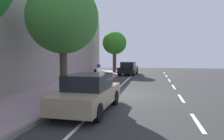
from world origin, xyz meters
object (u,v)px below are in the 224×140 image
(street_tree_near_cyclist, at_px, (114,43))
(fire_hydrant, at_px, (79,84))
(parked_sedan_black_nearest, at_px, (128,68))
(cyclist_with_backpack, at_px, (98,74))
(bicycle_at_curb, at_px, (100,85))
(street_tree_mid_block, at_px, (63,18))
(parked_sedan_tan_second, at_px, (89,93))

(street_tree_near_cyclist, bearing_deg, fire_hydrant, 91.78)
(parked_sedan_black_nearest, relative_size, street_tree_near_cyclist, 0.89)
(cyclist_with_backpack, height_order, street_tree_near_cyclist, street_tree_near_cyclist)
(parked_sedan_black_nearest, bearing_deg, street_tree_near_cyclist, -29.22)
(bicycle_at_curb, xyz_separation_m, street_tree_near_cyclist, (1.34, -13.00, 3.40))
(parked_sedan_black_nearest, bearing_deg, street_tree_mid_block, 82.73)
(parked_sedan_black_nearest, distance_m, street_tree_near_cyclist, 3.69)
(parked_sedan_tan_second, distance_m, fire_hydrant, 3.88)
(parked_sedan_tan_second, height_order, street_tree_near_cyclist, street_tree_near_cyclist)
(street_tree_near_cyclist, bearing_deg, parked_sedan_tan_second, 96.64)
(cyclist_with_backpack, xyz_separation_m, street_tree_near_cyclist, (1.12, -12.55, 2.73))
(bicycle_at_curb, relative_size, street_tree_near_cyclist, 0.34)
(parked_sedan_tan_second, relative_size, cyclist_with_backpack, 2.62)
(cyclist_with_backpack, bearing_deg, bicycle_at_curb, 116.68)
(street_tree_near_cyclist, height_order, fire_hydrant, street_tree_near_cyclist)
(parked_sedan_black_nearest, distance_m, street_tree_mid_block, 15.09)
(parked_sedan_black_nearest, bearing_deg, parked_sedan_tan_second, 90.79)
(street_tree_near_cyclist, height_order, street_tree_mid_block, street_tree_mid_block)
(street_tree_mid_block, relative_size, fire_hydrant, 7.10)
(fire_hydrant, bearing_deg, street_tree_near_cyclist, -88.22)
(parked_sedan_black_nearest, xyz_separation_m, street_tree_mid_block, (1.86, 14.57, 3.47))
(parked_sedan_tan_second, distance_m, street_tree_near_cyclist, 18.31)
(bicycle_at_curb, xyz_separation_m, cyclist_with_backpack, (0.22, -0.45, 0.67))
(street_tree_near_cyclist, xyz_separation_m, street_tree_mid_block, (0.00, 15.61, 0.45))
(street_tree_mid_block, distance_m, fire_hydrant, 3.85)
(parked_sedan_tan_second, xyz_separation_m, bicycle_at_curb, (0.75, -4.95, -0.38))
(parked_sedan_black_nearest, distance_m, fire_hydrant, 13.46)
(fire_hydrant, bearing_deg, bicycle_at_curb, -122.00)
(street_tree_near_cyclist, bearing_deg, cyclist_with_backpack, 95.09)
(parked_sedan_tan_second, relative_size, street_tree_mid_block, 0.75)
(bicycle_at_curb, bearing_deg, cyclist_with_backpack, -63.32)
(parked_sedan_tan_second, relative_size, bicycle_at_curb, 2.58)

